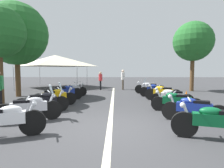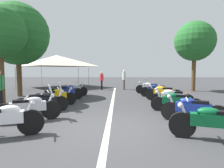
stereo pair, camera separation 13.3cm
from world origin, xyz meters
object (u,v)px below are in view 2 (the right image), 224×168
at_px(motorcycle_right_row_3, 172,97).
at_px(traffic_cone_0, 187,96).
at_px(bystander_0, 102,79).
at_px(motorcycle_right_row_1, 192,109).
at_px(motorcycle_left_row_2, 43,101).
at_px(event_tent, 57,61).
at_px(roadside_tree_1, 195,41).
at_px(bystander_1, 124,78).
at_px(motorcycle_right_row_2, 176,101).
at_px(motorcycle_left_row_5, 72,90).
at_px(motorcycle_left_row_3, 55,96).
at_px(motorcycle_left_row_1, 29,107).
at_px(motorcycle_right_row_0, 216,122).
at_px(motorcycle_left_row_0, 2,120).
at_px(motorcycle_right_row_4, 163,93).
at_px(motorcycle_right_row_6, 150,88).
at_px(roadside_tree_0, 18,34).
at_px(motorcycle_right_row_5, 156,90).
at_px(motorcycle_left_row_4, 66,92).

xyz_separation_m(motorcycle_right_row_3, traffic_cone_0, (1.31, -1.20, -0.15)).
bearing_deg(bystander_0, motorcycle_right_row_1, -69.95).
bearing_deg(motorcycle_left_row_2, event_tent, 81.88).
xyz_separation_m(motorcycle_right_row_1, traffic_cone_0, (4.05, -1.32, -0.16)).
bearing_deg(roadside_tree_1, bystander_1, 80.49).
relative_size(motorcycle_left_row_2, motorcycle_right_row_2, 1.01).
height_order(motorcycle_left_row_2, motorcycle_left_row_5, motorcycle_left_row_2).
relative_size(motorcycle_left_row_2, motorcycle_left_row_3, 1.00).
height_order(motorcycle_left_row_1, motorcycle_right_row_0, motorcycle_left_row_1).
relative_size(motorcycle_left_row_0, motorcycle_right_row_4, 0.99).
distance_m(motorcycle_right_row_1, roadside_tree_1, 10.57).
distance_m(motorcycle_right_row_4, bystander_1, 6.21).
relative_size(motorcycle_right_row_6, traffic_cone_0, 3.42).
distance_m(motorcycle_left_row_1, bystander_0, 10.16).
bearing_deg(event_tent, traffic_cone_0, -129.36).
bearing_deg(motorcycle_left_row_5, motorcycle_right_row_6, -10.97).
height_order(traffic_cone_0, roadside_tree_0, roadside_tree_0).
xyz_separation_m(motorcycle_right_row_4, motorcycle_right_row_5, (1.37, 0.10, 0.00)).
xyz_separation_m(motorcycle_right_row_2, roadside_tree_0, (4.28, 8.85, 3.58)).
bearing_deg(motorcycle_right_row_2, traffic_cone_0, -100.77).
xyz_separation_m(motorcycle_left_row_2, roadside_tree_1, (7.92, -9.25, 3.56)).
xyz_separation_m(motorcycle_left_row_0, motorcycle_right_row_0, (-0.06, -5.30, -0.00)).
relative_size(traffic_cone_0, roadside_tree_1, 0.11).
height_order(motorcycle_left_row_0, motorcycle_right_row_0, motorcycle_left_row_0).
distance_m(motorcycle_left_row_5, motorcycle_right_row_1, 7.89).
height_order(motorcycle_right_row_3, motorcycle_right_row_5, motorcycle_right_row_5).
distance_m(motorcycle_right_row_2, motorcycle_right_row_3, 1.24).
bearing_deg(bystander_0, motorcycle_right_row_5, -49.08).
height_order(motorcycle_left_row_2, roadside_tree_0, roadside_tree_0).
distance_m(motorcycle_left_row_2, bystander_1, 9.59).
bearing_deg(motorcycle_right_row_3, motorcycle_right_row_5, -71.77).
bearing_deg(motorcycle_left_row_4, motorcycle_right_row_4, -28.09).
bearing_deg(roadside_tree_0, motorcycle_left_row_5, -90.83).
relative_size(motorcycle_left_row_0, motorcycle_right_row_1, 1.01).
relative_size(motorcycle_left_row_0, motorcycle_right_row_3, 1.01).
bearing_deg(motorcycle_left_row_5, motorcycle_left_row_2, -118.86).
relative_size(motorcycle_left_row_3, motorcycle_right_row_4, 1.02).
xyz_separation_m(motorcycle_right_row_3, motorcycle_right_row_6, (4.57, 0.22, 0.01)).
height_order(motorcycle_left_row_1, roadside_tree_0, roadside_tree_0).
bearing_deg(bystander_0, motorcycle_right_row_6, -36.61).
bearing_deg(motorcycle_left_row_3, motorcycle_left_row_5, 68.00).
distance_m(motorcycle_left_row_2, traffic_cone_0, 7.37).
distance_m(motorcycle_left_row_4, motorcycle_left_row_5, 1.34).
height_order(motorcycle_left_row_1, roadside_tree_1, roadside_tree_1).
distance_m(motorcycle_right_row_1, motorcycle_right_row_6, 7.31).
height_order(motorcycle_left_row_1, motorcycle_right_row_2, motorcycle_left_row_1).
relative_size(motorcycle_right_row_4, motorcycle_right_row_6, 0.94).
height_order(motorcycle_right_row_0, bystander_1, bystander_1).
xyz_separation_m(motorcycle_left_row_2, motorcycle_right_row_3, (1.44, -5.64, -0.02)).
height_order(motorcycle_left_row_0, motorcycle_left_row_3, motorcycle_left_row_0).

